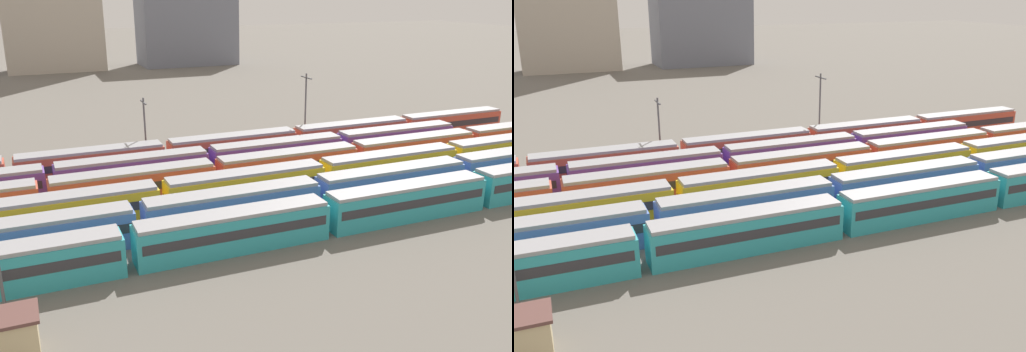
# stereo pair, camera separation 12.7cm
# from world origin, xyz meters

# --- Properties ---
(ground_plane) EXTENTS (600.00, 600.00, 0.00)m
(ground_plane) POSITION_xyz_m (0.00, 13.00, 0.00)
(ground_plane) COLOR #666059
(train_track_0) EXTENTS (112.50, 3.06, 3.75)m
(train_track_0) POSITION_xyz_m (43.94, 0.00, 1.90)
(train_track_0) COLOR teal
(train_track_0) RESTS_ON ground_plane
(train_track_1) EXTENTS (112.50, 3.06, 3.75)m
(train_track_1) POSITION_xyz_m (45.84, 5.20, 1.90)
(train_track_1) COLOR #4C70BC
(train_track_1) RESTS_ON ground_plane
(train_track_2) EXTENTS (93.60, 3.06, 3.75)m
(train_track_2) POSITION_xyz_m (39.86, 10.40, 1.90)
(train_track_2) COLOR yellow
(train_track_2) RESTS_ON ground_plane
(train_track_3) EXTENTS (112.50, 3.06, 3.75)m
(train_track_3) POSITION_xyz_m (38.08, 15.60, 1.90)
(train_track_3) COLOR #BC4C38
(train_track_3) RESTS_ON ground_plane
(train_track_4) EXTENTS (74.70, 3.06, 3.75)m
(train_track_4) POSITION_xyz_m (20.09, 20.80, 1.90)
(train_track_4) COLOR #6B429E
(train_track_4) RESTS_ON ground_plane
(train_track_5) EXTENTS (93.60, 3.06, 3.75)m
(train_track_5) POSITION_xyz_m (25.34, 26.00, 1.90)
(train_track_5) COLOR #BC4C38
(train_track_5) RESTS_ON ground_plane
(catenary_pole_1) EXTENTS (0.24, 3.20, 10.95)m
(catenary_pole_1) POSITION_xyz_m (37.82, 28.75, 6.04)
(catenary_pole_1) COLOR #4C4C51
(catenary_pole_1) RESTS_ON ground_plane
(catenary_pole_3) EXTENTS (0.24, 3.20, 9.06)m
(catenary_pole_3) POSITION_xyz_m (13.99, 29.07, 5.06)
(catenary_pole_3) COLOR #4C4C51
(catenary_pole_3) RESTS_ON ground_plane
(signal_hut) EXTENTS (3.60, 3.00, 3.04)m
(signal_hut) POSITION_xyz_m (-2.99, -8.90, 1.55)
(signal_hut) COLOR #C6B284
(signal_hut) RESTS_ON ground_plane
(distant_building_3) EXTENTS (29.14, 15.58, 23.97)m
(distant_building_3) POSITION_xyz_m (49.12, 129.88, 11.98)
(distant_building_3) COLOR slate
(distant_building_3) RESTS_ON ground_plane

